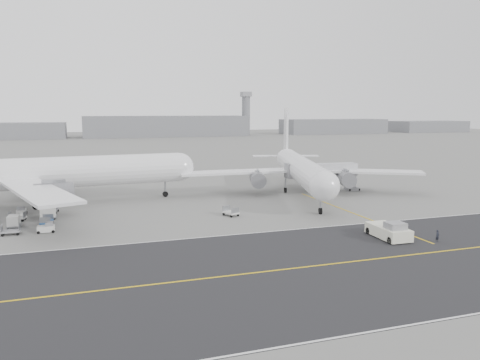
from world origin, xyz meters
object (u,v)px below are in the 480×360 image
object	(u,v)px
jet_bridge	(323,171)
pushback_tug	(389,231)
ground_crew_a	(437,236)
control_tower	(246,112)
airliner_a	(36,174)
airliner_b	(300,169)

from	to	relation	value
jet_bridge	pushback_tug	bearing A→B (deg)	-98.82
pushback_tug	ground_crew_a	world-z (taller)	pushback_tug
control_tower	ground_crew_a	xyz separation A→B (m)	(-68.92, -279.30, -15.41)
ground_crew_a	control_tower	bearing A→B (deg)	63.30
airliner_a	airliner_b	size ratio (longest dim) A/B	1.17
airliner_a	ground_crew_a	world-z (taller)	airliner_a
airliner_a	jet_bridge	xyz separation A→B (m)	(57.58, -2.75, -1.60)
airliner_a	airliner_b	distance (m)	52.31
jet_bridge	airliner_a	bearing A→B (deg)	-177.23
control_tower	jet_bridge	bearing A→B (deg)	-105.13
airliner_b	ground_crew_a	bearing A→B (deg)	-72.63
airliner_a	ground_crew_a	xyz separation A→B (m)	(53.23, -43.27, -5.16)
airliner_a	airliner_b	xyz separation A→B (m)	(52.23, -2.70, -0.75)
control_tower	ground_crew_a	distance (m)	288.09
airliner_b	pushback_tug	world-z (taller)	airliner_b
airliner_b	control_tower	bearing A→B (deg)	89.64
airliner_a	jet_bridge	bearing A→B (deg)	-96.87
control_tower	pushback_tug	bearing A→B (deg)	-105.02
control_tower	ground_crew_a	world-z (taller)	control_tower
airliner_a	pushback_tug	bearing A→B (deg)	-133.64
airliner_a	ground_crew_a	bearing A→B (deg)	-133.24
airliner_a	airliner_b	bearing A→B (deg)	-97.10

